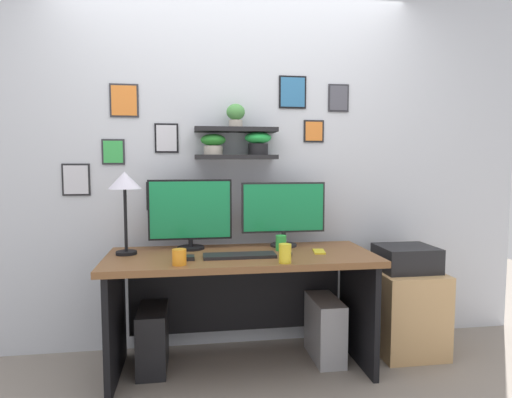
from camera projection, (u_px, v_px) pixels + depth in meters
The scene contains 17 objects.
ground_plane at pixel (242, 369), 2.81m from camera, with size 8.00×8.00×0.00m, color gray.
back_wall_assembly at pixel (234, 158), 3.13m from camera, with size 4.40×0.24×2.70m.
desk at pixel (241, 284), 2.82m from camera, with size 1.68×0.68×0.75m.
monitor_left at pixel (190, 213), 2.90m from camera, with size 0.55×0.18×0.46m.
monitor_right at pixel (283, 211), 2.99m from camera, with size 0.58×0.18×0.44m.
keyboard at pixel (240, 256), 2.66m from camera, with size 0.44×0.14×0.02m, color black.
computer_mouse at pixel (288, 253), 2.70m from camera, with size 0.06×0.09×0.03m, color black.
desk_lamp at pixel (125, 187), 2.70m from camera, with size 0.20×0.20×0.52m.
cell_phone at pixel (319, 251), 2.80m from camera, with size 0.07×0.14×0.01m, color yellow.
coffee_mug at pixel (179, 257), 2.46m from camera, with size 0.08×0.08×0.09m, color orange.
pen_cup at pixel (281, 243), 2.85m from camera, with size 0.07×0.07×0.10m, color green.
scissors_tray at pixel (184, 258), 2.58m from camera, with size 0.12×0.08×0.02m, color black.
water_cup at pixel (285, 253), 2.50m from camera, with size 0.07×0.07×0.11m, color yellow.
drawer_cabinet at pixel (405, 310), 3.07m from camera, with size 0.44×0.50×0.57m, color tan.
printer at pixel (406, 258), 3.04m from camera, with size 0.38×0.34×0.17m, color black.
computer_tower_left at pixel (153, 338), 2.81m from camera, with size 0.18×0.40×0.40m, color black.
computer_tower_right at pixel (325, 328), 2.95m from camera, with size 0.18×0.40×0.41m, color #99999E.
Camera 1 is at (-0.32, -2.69, 1.33)m, focal length 30.68 mm.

